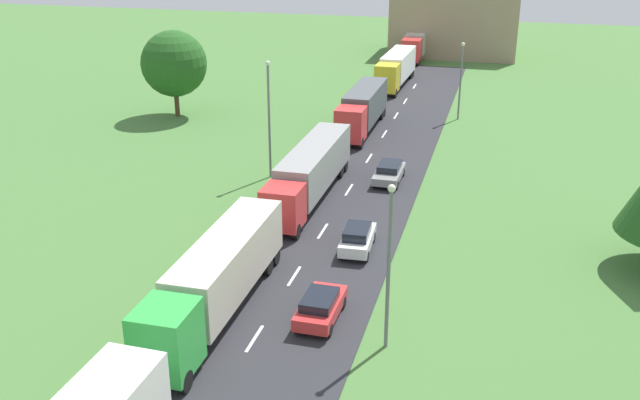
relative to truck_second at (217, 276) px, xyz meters
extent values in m
cube|color=#2B2B30|center=(2.55, -3.54, -2.15)|extent=(10.00, 140.00, 0.06)
cube|color=white|center=(2.55, -1.80, -2.11)|extent=(0.16, 2.40, 0.01)
cube|color=white|center=(2.55, 4.88, -2.11)|extent=(0.16, 2.40, 0.01)
cube|color=white|center=(2.55, 11.27, -2.11)|extent=(0.16, 2.40, 0.01)
cube|color=white|center=(2.55, 18.95, -2.11)|extent=(0.16, 2.40, 0.01)
cube|color=white|center=(2.55, 26.54, -2.11)|extent=(0.16, 2.40, 0.01)
cube|color=white|center=(2.55, 33.79, -2.11)|extent=(0.16, 2.40, 0.01)
cube|color=white|center=(2.55, 40.49, -2.11)|extent=(0.16, 2.40, 0.01)
cube|color=white|center=(2.55, 46.65, -2.11)|extent=(0.16, 2.40, 0.01)
cube|color=white|center=(2.55, 54.04, -2.11)|extent=(0.16, 2.40, 0.01)
cube|color=green|center=(0.01, -5.75, -0.10)|extent=(2.45, 2.76, 3.04)
cube|color=black|center=(0.02, -7.06, 0.45)|extent=(2.10, 0.11, 1.34)
cube|color=beige|center=(0.00, 1.45, 0.11)|extent=(2.53, 10.93, 2.86)
cube|color=black|center=(0.00, 1.45, -1.52)|extent=(0.93, 10.38, 0.24)
cylinder|color=black|center=(1.07, -6.43, -1.62)|extent=(0.35, 1.00, 1.00)
cylinder|color=black|center=(-1.03, -6.44, -1.62)|extent=(0.35, 1.00, 1.00)
cylinder|color=black|center=(1.04, 4.73, -1.62)|extent=(0.35, 1.00, 1.00)
cylinder|color=black|center=(-1.06, 4.72, -1.62)|extent=(0.35, 1.00, 1.00)
cylinder|color=black|center=(1.04, 6.04, -1.62)|extent=(0.35, 1.00, 1.00)
cylinder|color=black|center=(-1.06, 6.03, -1.62)|extent=(0.35, 1.00, 1.00)
cube|color=red|center=(0.19, 10.30, -0.30)|extent=(2.45, 2.47, 2.64)
cube|color=black|center=(0.19, 9.13, 0.17)|extent=(2.10, 0.11, 1.16)
cube|color=gray|center=(0.23, 17.86, 0.08)|extent=(2.56, 11.98, 2.79)
cube|color=black|center=(0.23, 17.86, -1.52)|extent=(0.96, 11.38, 0.24)
cylinder|color=black|center=(1.24, 9.68, -1.62)|extent=(0.36, 1.00, 1.00)
cylinder|color=black|center=(-0.86, 9.69, -1.62)|extent=(0.36, 1.00, 1.00)
cylinder|color=black|center=(1.30, 21.45, -1.62)|extent=(0.36, 1.00, 1.00)
cylinder|color=black|center=(-0.80, 21.46, -1.62)|extent=(0.36, 1.00, 1.00)
cylinder|color=black|center=(1.31, 22.88, -1.62)|extent=(0.36, 1.00, 1.00)
cylinder|color=black|center=(-0.79, 22.89, -1.62)|extent=(0.36, 1.00, 1.00)
cube|color=red|center=(0.28, 29.55, -0.18)|extent=(2.44, 2.54, 2.87)
cube|color=black|center=(0.28, 28.35, 0.33)|extent=(2.10, 0.10, 1.26)
cube|color=#4C5156|center=(0.28, 35.95, 0.16)|extent=(2.50, 9.55, 2.95)
cube|color=black|center=(0.28, 35.95, -1.52)|extent=(0.90, 9.08, 0.24)
cylinder|color=black|center=(1.33, 28.92, -1.62)|extent=(0.35, 1.00, 1.00)
cylinder|color=black|center=(-0.77, 28.92, -1.62)|extent=(0.35, 1.00, 1.00)
cylinder|color=black|center=(1.33, 38.81, -1.62)|extent=(0.35, 1.00, 1.00)
cylinder|color=black|center=(-0.77, 38.82, -1.62)|extent=(0.35, 1.00, 1.00)
cylinder|color=black|center=(1.33, 39.96, -1.62)|extent=(0.35, 1.00, 1.00)
cylinder|color=black|center=(-0.77, 39.96, -1.62)|extent=(0.35, 1.00, 1.00)
cube|color=yellow|center=(0.15, 48.60, -0.13)|extent=(2.51, 2.66, 2.97)
cube|color=black|center=(0.11, 47.37, 0.40)|extent=(2.10, 0.16, 1.31)
cube|color=white|center=(0.34, 55.15, 0.13)|extent=(2.78, 9.88, 2.90)
cube|color=black|center=(0.34, 55.15, -1.52)|extent=(1.17, 9.34, 0.24)
cylinder|color=black|center=(1.18, 47.93, -1.62)|extent=(0.38, 1.01, 1.00)
cylinder|color=black|center=(-0.92, 47.99, -1.62)|extent=(0.38, 1.01, 1.00)
cylinder|color=black|center=(1.47, 58.06, -1.62)|extent=(0.38, 1.01, 1.00)
cylinder|color=black|center=(-0.63, 58.12, -1.62)|extent=(0.38, 1.01, 1.00)
cylinder|color=black|center=(1.50, 59.24, -1.62)|extent=(0.38, 1.01, 1.00)
cylinder|color=black|center=(-0.59, 59.30, -1.62)|extent=(0.38, 1.01, 1.00)
cube|color=red|center=(0.26, 66.67, -0.19)|extent=(2.49, 2.72, 2.85)
cube|color=black|center=(0.23, 65.39, 0.32)|extent=(2.10, 0.14, 1.26)
cube|color=beige|center=(0.39, 73.60, 0.07)|extent=(2.70, 10.55, 2.79)
cube|color=black|center=(0.39, 73.60, -1.52)|extent=(1.09, 9.99, 0.24)
cylinder|color=black|center=(1.29, 65.98, -1.62)|extent=(0.37, 1.01, 1.00)
cylinder|color=black|center=(-0.81, 66.02, -1.62)|extent=(0.37, 1.01, 1.00)
cylinder|color=black|center=(1.50, 76.73, -1.62)|extent=(0.37, 1.01, 1.00)
cylinder|color=black|center=(-0.60, 76.77, -1.62)|extent=(0.37, 1.01, 1.00)
cylinder|color=black|center=(1.53, 77.99, -1.62)|extent=(0.37, 1.01, 1.00)
cylinder|color=black|center=(-0.57, 78.03, -1.62)|extent=(0.37, 1.01, 1.00)
cube|color=red|center=(5.17, 0.76, -1.47)|extent=(1.87, 4.12, 0.66)
cube|color=black|center=(5.17, 0.56, -0.90)|extent=(1.56, 2.31, 0.48)
cylinder|color=black|center=(4.38, 2.17, -1.80)|extent=(0.23, 0.64, 0.64)
cylinder|color=black|center=(6.00, 2.15, -1.80)|extent=(0.23, 0.64, 0.64)
cylinder|color=black|center=(4.35, -0.62, -1.80)|extent=(0.23, 0.64, 0.64)
cylinder|color=black|center=(5.97, -0.64, -1.80)|extent=(0.23, 0.64, 0.64)
cube|color=white|center=(5.28, 9.12, -1.45)|extent=(1.92, 4.14, 0.69)
cube|color=black|center=(5.29, 8.91, -0.82)|extent=(1.56, 2.34, 0.57)
cylinder|color=black|center=(4.45, 10.46, -1.80)|extent=(0.25, 0.65, 0.64)
cylinder|color=black|center=(5.98, 10.53, -1.80)|extent=(0.25, 0.65, 0.64)
cylinder|color=black|center=(4.59, 7.70, -1.80)|extent=(0.25, 0.65, 0.64)
cylinder|color=black|center=(6.11, 7.77, -1.80)|extent=(0.25, 0.65, 0.64)
cube|color=gray|center=(5.08, 21.47, -1.51)|extent=(1.89, 4.45, 0.58)
cube|color=black|center=(5.08, 21.69, -0.97)|extent=(1.59, 2.49, 0.49)
cylinder|color=black|center=(5.91, 19.96, -1.80)|extent=(0.22, 0.64, 0.64)
cylinder|color=black|center=(4.24, 19.96, -1.80)|extent=(0.22, 0.64, 0.64)
cylinder|color=black|center=(5.92, 22.98, -1.80)|extent=(0.22, 0.64, 0.64)
cylinder|color=black|center=(4.25, 22.98, -1.80)|extent=(0.22, 0.64, 0.64)
cylinder|color=slate|center=(8.76, -0.74, 1.77)|extent=(0.18, 0.18, 7.91)
sphere|color=silver|center=(8.76, -0.74, 5.85)|extent=(0.36, 0.36, 0.36)
cylinder|color=slate|center=(-3.99, 20.31, 2.18)|extent=(0.18, 0.18, 8.73)
sphere|color=silver|center=(-3.99, 20.31, 6.67)|extent=(0.36, 0.36, 0.36)
cylinder|color=slate|center=(8.64, 40.97, 1.44)|extent=(0.18, 0.18, 7.25)
sphere|color=silver|center=(8.64, 40.97, 5.19)|extent=(0.36, 0.36, 0.36)
cylinder|color=#513823|center=(-18.69, 35.00, -0.75)|extent=(0.47, 0.47, 2.85)
sphere|color=#23561E|center=(-18.69, 35.00, 3.09)|extent=(6.44, 6.44, 6.44)
cube|color=#9E846B|center=(5.03, 76.77, 2.20)|extent=(17.32, 11.92, 8.76)
camera|label=1|loc=(13.28, -30.08, 17.08)|focal=40.91mm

